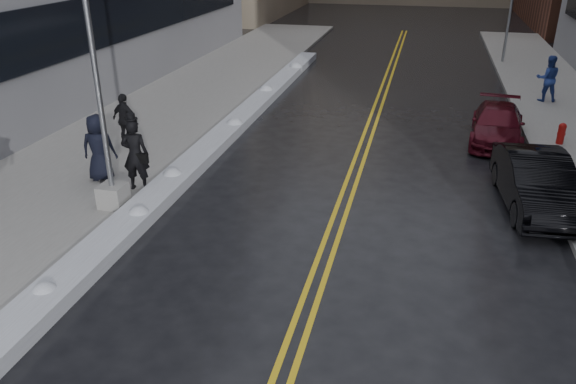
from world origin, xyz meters
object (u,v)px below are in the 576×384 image
Objects in this scene: traffic_signal at (512,1)px; pedestrian_d at (125,120)px; lamppost at (102,119)px; pedestrian_east at (548,78)px; fire_hydrant at (562,132)px; car_black at (536,182)px; pedestrian_c at (99,148)px; pedestrian_fedora at (135,155)px; car_maroon at (497,124)px.

traffic_signal is 3.39× the size of pedestrian_d.
lamppost is 3.95× the size of pedestrian_east.
traffic_signal is at bearing 61.79° from lamppost.
lamppost is at bearing 129.94° from pedestrian_d.
fire_hydrant is 5.37m from car_black.
pedestrian_c is 0.44× the size of car_black.
pedestrian_fedora reaches higher than fire_hydrant.
pedestrian_c is at bearing -144.00° from car_maroon.
pedestrian_east is (0.38, 5.70, 0.57)m from fire_hydrant.
lamppost reaches higher than traffic_signal.
lamppost is 4.31× the size of pedestrian_d.
car_black is 5.36m from car_maroon.
lamppost reaches higher than pedestrian_d.
pedestrian_c is 2.95m from pedestrian_d.
pedestrian_east is at bearing 71.77° from car_maroon.
pedestrian_c is at bearing -25.02° from pedestrian_fedora.
traffic_signal is at bearing -112.13° from pedestrian_d.
pedestrian_c reaches higher than pedestrian_d.
car_black is (-1.97, -10.83, -0.39)m from pedestrian_east.
lamppost reaches higher than pedestrian_fedora.
fire_hydrant is 14.30m from traffic_signal.
pedestrian_east is (12.68, 13.70, -1.42)m from lamppost.
fire_hydrant is 5.74m from pedestrian_east.
pedestrian_d reaches higher than car_maroon.
pedestrian_fedora reaches higher than pedestrian_d.
fire_hydrant is 14.72m from pedestrian_d.
pedestrian_fedora is at bearing 85.16° from lamppost.
lamppost is 5.03m from pedestrian_d.
car_maroon is at bearing -155.65° from pedestrian_fedora.
car_maroon reaches higher than fire_hydrant.
car_black is at bearing 178.68° from pedestrian_fedora.
car_black is at bearing 173.60° from pedestrian_c.
fire_hydrant is 2.08m from car_maroon.
lamppost is at bearing -135.48° from car_maroon.
lamppost is 18.72m from pedestrian_east.
pedestrian_c reaches higher than car_black.
car_black is (-1.59, -5.13, 0.18)m from fire_hydrant.
traffic_signal is 19.34m from car_black.
car_black is at bearing -170.94° from pedestrian_d.
pedestrian_east is 6.03m from car_maroon.
car_maroon is (-2.45, -5.49, -0.50)m from pedestrian_east.
fire_hydrant is 0.37× the size of pedestrian_c.
car_maroon is at bearing 38.73° from lamppost.
traffic_signal is 3.11× the size of pedestrian_east.
lamppost is 1.72× the size of car_black.
pedestrian_east reaches higher than pedestrian_d.
car_maroon is (10.24, 8.21, -1.92)m from lamppost.
lamppost is 1.27× the size of traffic_signal.
pedestrian_fedora is at bearing -139.48° from car_maroon.
pedestrian_fedora is (-12.20, -6.82, 0.61)m from fire_hydrant.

